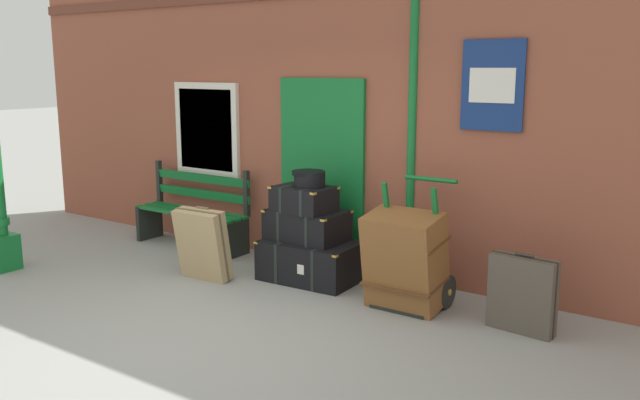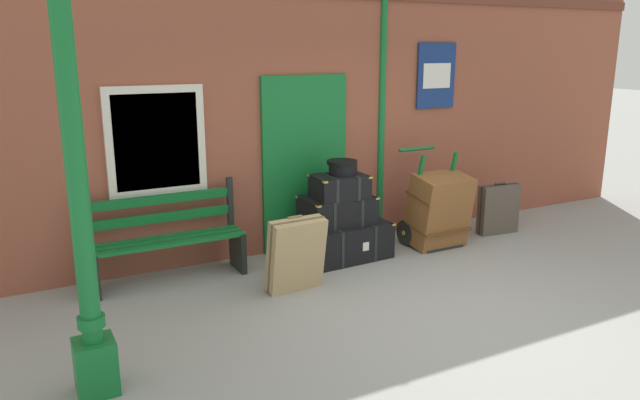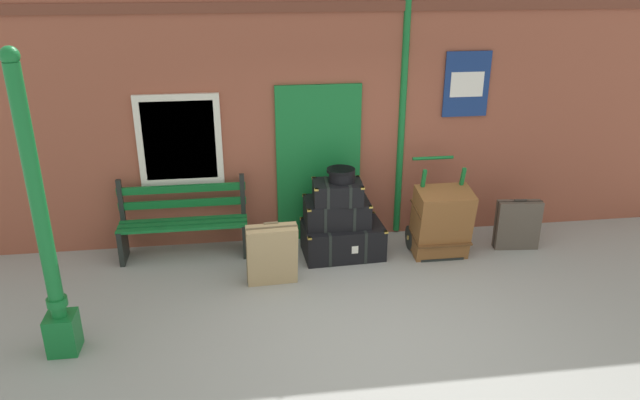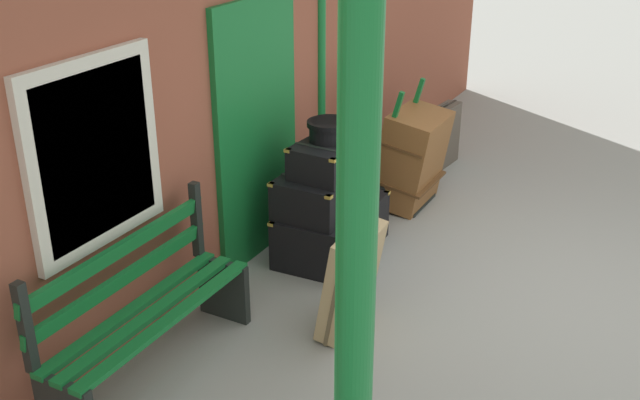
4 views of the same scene
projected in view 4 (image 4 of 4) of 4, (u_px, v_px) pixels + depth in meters
name	position (u px, v px, depth m)	size (l,w,h in m)	color
ground_plane	(560.00, 303.00, 5.68)	(60.00, 60.00, 0.00)	gray
brick_facade	(257.00, 53.00, 6.13)	(10.40, 0.35, 3.20)	brown
platform_bench	(144.00, 312.00, 4.76)	(1.60, 0.43, 1.01)	#146B2D
steamer_trunk_base	(332.00, 229.00, 6.34)	(1.04, 0.70, 0.43)	black
steamer_trunk_middle	(323.00, 191.00, 6.15)	(0.81, 0.55, 0.33)	black
steamer_trunk_top	(329.00, 158.00, 6.00)	(0.63, 0.48, 0.27)	black
round_hatbox	(329.00, 129.00, 5.96)	(0.35, 0.34, 0.16)	black
porters_trolley	(393.00, 174.00, 7.28)	(0.71, 0.67, 1.18)	black
large_brown_trunk	(412.00, 158.00, 7.13)	(0.70, 0.57, 0.94)	brown
suitcase_caramel	(351.00, 280.00, 5.24)	(0.60, 0.34, 0.79)	tan
suitcase_slate	(442.00, 137.00, 8.08)	(0.58, 0.22, 0.70)	#51473D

